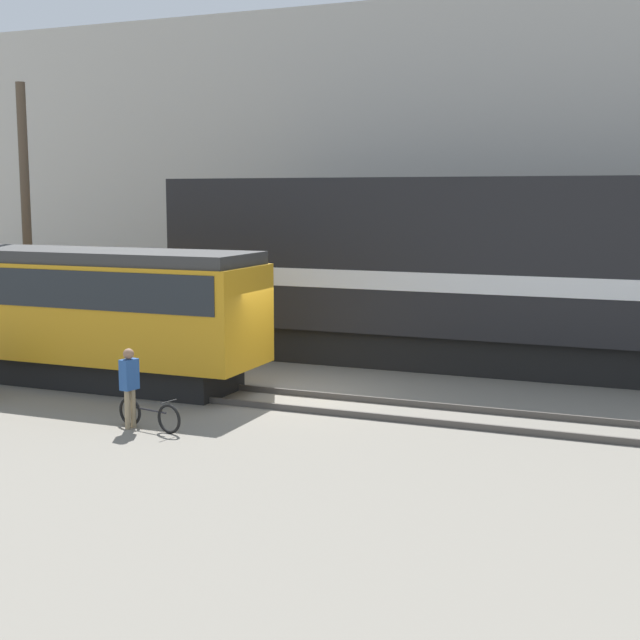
{
  "coord_description": "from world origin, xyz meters",
  "views": [
    {
      "loc": [
        8.5,
        -18.93,
        4.73
      ],
      "look_at": [
        0.59,
        0.17,
        1.8
      ],
      "focal_mm": 50.0,
      "sensor_mm": 36.0,
      "label": 1
    }
  ],
  "objects_px": {
    "bicycle": "(149,415)",
    "person": "(129,380)",
    "freight_locomotive": "(550,272)",
    "utility_pole_center": "(26,220)",
    "streetcar": "(49,305)"
  },
  "relations": [
    {
      "from": "freight_locomotive",
      "to": "bicycle",
      "type": "relative_size",
      "value": 12.69
    },
    {
      "from": "freight_locomotive",
      "to": "person",
      "type": "xyz_separation_m",
      "value": [
        -6.99,
        -9.0,
        -1.69
      ]
    },
    {
      "from": "freight_locomotive",
      "to": "bicycle",
      "type": "distance_m",
      "value": 11.35
    },
    {
      "from": "freight_locomotive",
      "to": "utility_pole_center",
      "type": "relative_size",
      "value": 2.68
    },
    {
      "from": "person",
      "to": "utility_pole_center",
      "type": "distance_m",
      "value": 10.29
    },
    {
      "from": "utility_pole_center",
      "to": "person",
      "type": "bearing_deg",
      "value": -38.58
    },
    {
      "from": "streetcar",
      "to": "utility_pole_center",
      "type": "height_order",
      "value": "utility_pole_center"
    },
    {
      "from": "bicycle",
      "to": "utility_pole_center",
      "type": "bearing_deg",
      "value": 143.14
    },
    {
      "from": "bicycle",
      "to": "person",
      "type": "relative_size",
      "value": 1.01
    },
    {
      "from": "person",
      "to": "utility_pole_center",
      "type": "bearing_deg",
      "value": 141.42
    },
    {
      "from": "streetcar",
      "to": "bicycle",
      "type": "height_order",
      "value": "streetcar"
    },
    {
      "from": "utility_pole_center",
      "to": "freight_locomotive",
      "type": "bearing_deg",
      "value": 11.01
    },
    {
      "from": "freight_locomotive",
      "to": "utility_pole_center",
      "type": "bearing_deg",
      "value": -168.99
    },
    {
      "from": "freight_locomotive",
      "to": "utility_pole_center",
      "type": "distance_m",
      "value": 15.02
    },
    {
      "from": "streetcar",
      "to": "person",
      "type": "height_order",
      "value": "streetcar"
    }
  ]
}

